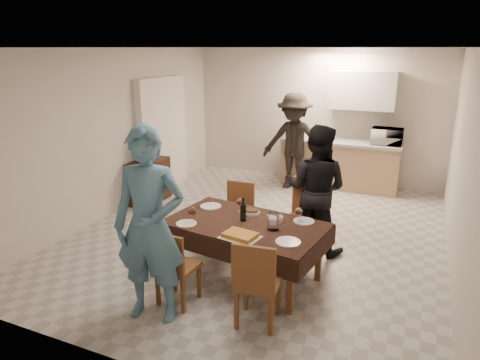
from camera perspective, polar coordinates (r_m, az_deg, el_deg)
The scene contains 33 objects.
floor at distance 6.33m, azimuth 2.76°, elevation -7.05°, with size 5.00×6.00×0.02m, color #B4B4AF.
ceiling at distance 5.77m, azimuth 3.14°, elevation 17.21°, with size 5.00×6.00×0.02m, color white.
wall_back at distance 8.74m, azimuth 9.99°, elevation 8.41°, with size 5.00×0.02×2.60m, color beige.
wall_front at distance 3.40m, azimuth -15.36°, elevation -5.87°, with size 5.00×0.02×2.60m, color beige.
wall_left at distance 7.17m, azimuth -16.21°, elevation 6.09°, with size 0.02×6.00×2.60m, color beige.
wall_right at distance 5.58m, azimuth 27.73°, elevation 1.75°, with size 0.02×6.00×2.60m, color beige.
stub_partition at distance 8.11m, azimuth -10.26°, elevation 5.93°, with size 0.15×1.40×2.10m, color silver.
kitchen_base_cabinet at distance 8.49m, azimuth 13.10°, elevation 1.96°, with size 2.20×0.60×0.86m, color tan.
kitchen_worktop at distance 8.39m, azimuth 13.31°, elevation 4.96°, with size 2.24×0.64×0.05m, color #A09F9B.
upper_cabinet at distance 8.33m, azimuth 16.01°, elevation 11.41°, with size 1.20×0.34×0.70m, color silver.
dining_table at distance 4.90m, azimuth 0.73°, elevation -6.09°, with size 1.89×1.27×0.69m.
chair_near_left at distance 4.49m, azimuth -8.89°, elevation -10.60°, with size 0.40×0.40×0.46m.
chair_near_right at distance 4.10m, azimuth 2.02°, elevation -12.65°, with size 0.46×0.46×0.49m.
chair_far_left at distance 5.69m, azimuth -0.84°, elevation -4.17°, with size 0.42×0.42×0.46m.
chair_far_right at distance 5.36m, azimuth 7.93°, elevation -4.68°, with size 0.53×0.53×0.54m.
console at distance 7.63m, azimuth -12.07°, elevation -0.15°, with size 0.40×0.81×0.75m, color black.
water_jug at distance 7.48m, azimuth -12.35°, elevation 4.19°, with size 0.29×0.29×0.44m, color #3483C1.
wine_bottle at distance 4.90m, azimuth 0.43°, elevation -3.92°, with size 0.07×0.07×0.28m, color black, non-canonical shape.
water_pitcher at distance 4.69m, azimuth 4.46°, elevation -5.50°, with size 0.13×0.13×0.20m, color white.
savoury_tart at distance 4.52m, azimuth 0.03°, elevation -7.38°, with size 0.39×0.30×0.05m, color #B58635.
salad_bowl at distance 4.94m, azimuth 4.78°, elevation -5.18°, with size 0.17×0.17×0.06m, color silver.
mushroom_dish at distance 5.14m, azimuth 1.44°, elevation -4.35°, with size 0.21×0.21×0.04m, color silver.
wine_glass_a at distance 4.87m, azimuth -6.40°, elevation -4.65°, with size 0.09×0.09×0.20m, color white, non-canonical shape.
wine_glass_b at distance 4.91m, azimuth 7.83°, elevation -4.65°, with size 0.08×0.08×0.19m, color white, non-canonical shape.
wine_glass_c at distance 5.19m, azimuth -0.01°, elevation -3.31°, with size 0.08×0.08×0.18m, color white, non-canonical shape.
plate_near_left at distance 4.89m, azimuth -7.17°, elevation -5.79°, with size 0.23×0.23×0.01m, color silver.
plate_near_right at distance 4.44m, azimuth 6.43°, elevation -8.21°, with size 0.26×0.26×0.02m, color silver.
plate_far_left at distance 5.38m, azimuth -3.93°, elevation -3.52°, with size 0.26×0.26×0.02m, color silver.
plate_far_right at distance 4.97m, azimuth 8.51°, elevation -5.45°, with size 0.24×0.24×0.01m, color silver.
microwave at distance 8.25m, azimuth 19.00°, elevation 5.52°, with size 0.54×0.37×0.30m, color silver.
person_near at distance 4.19m, azimuth -11.94°, elevation -6.05°, with size 0.71×0.46×1.94m, color teal.
person_far at distance 5.62m, azimuth 10.11°, elevation -1.23°, with size 0.82×0.64×1.69m, color black.
person_kitchen at distance 8.13m, azimuth 7.16°, elevation 5.09°, with size 1.18×0.68×1.82m, color black.
Camera 1 is at (2.02, -5.40, 2.60)m, focal length 32.00 mm.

